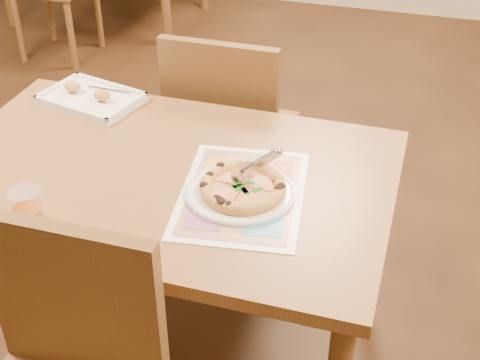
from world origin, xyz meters
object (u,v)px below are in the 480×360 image
(appetizer_tray, at_px, (91,99))
(glass_tumbler, at_px, (28,211))
(plate, at_px, (240,193))
(dining_table, at_px, (164,195))
(pizza, at_px, (243,187))
(pizza_cutter, at_px, (255,166))
(menu, at_px, (242,193))
(chair_far, at_px, (227,119))

(appetizer_tray, height_order, glass_tumbler, glass_tumbler)
(plate, xyz_separation_m, glass_tumbler, (-0.47, -0.28, 0.04))
(dining_table, relative_size, appetizer_tray, 3.66)
(pizza, bearing_deg, plate, 177.74)
(appetizer_tray, bearing_deg, pizza_cutter, -26.83)
(dining_table, bearing_deg, pizza, -11.49)
(dining_table, xyz_separation_m, menu, (0.25, -0.04, 0.09))
(dining_table, bearing_deg, glass_tumbler, -123.49)
(pizza, xyz_separation_m, menu, (-0.00, 0.01, -0.03))
(pizza, height_order, pizza_cutter, pizza_cutter)
(chair_far, xyz_separation_m, appetizer_tray, (-0.39, -0.28, 0.17))
(dining_table, height_order, menu, menu)
(glass_tumbler, bearing_deg, menu, 31.21)
(plate, relative_size, pizza_cutter, 2.59)
(plate, distance_m, appetizer_tray, 0.73)
(pizza, bearing_deg, glass_tumbler, -149.66)
(chair_far, xyz_separation_m, plate, (0.25, -0.65, 0.16))
(pizza_cutter, relative_size, glass_tumbler, 1.08)
(plate, xyz_separation_m, pizza_cutter, (0.03, 0.03, 0.07))
(chair_far, bearing_deg, menu, 111.22)
(plate, distance_m, pizza, 0.02)
(plate, xyz_separation_m, menu, (0.00, 0.01, -0.01))
(pizza, distance_m, appetizer_tray, 0.74)
(pizza, distance_m, menu, 0.03)
(pizza, relative_size, menu, 0.51)
(pizza_cutter, relative_size, menu, 0.25)
(chair_far, relative_size, glass_tumbler, 4.50)
(dining_table, distance_m, pizza_cutter, 0.33)
(chair_far, bearing_deg, appetizer_tray, 36.42)
(plate, height_order, pizza_cutter, pizza_cutter)
(pizza, height_order, menu, pizza)
(dining_table, height_order, plate, plate)
(dining_table, relative_size, menu, 2.84)
(glass_tumbler, xyz_separation_m, menu, (0.47, 0.28, -0.04))
(appetizer_tray, bearing_deg, dining_table, -39.52)
(menu, bearing_deg, pizza, -57.68)
(chair_far, distance_m, pizza, 0.72)
(chair_far, bearing_deg, plate, 110.75)
(dining_table, relative_size, pizza, 5.59)
(pizza_cutter, bearing_deg, chair_far, 72.59)
(dining_table, xyz_separation_m, pizza_cutter, (0.28, -0.02, 0.17))
(pizza, relative_size, glass_tumbler, 2.23)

